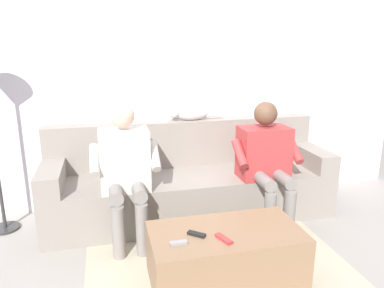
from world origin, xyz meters
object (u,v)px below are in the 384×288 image
at_px(coffee_table, 225,255).
at_px(person_right_seated, 125,166).
at_px(remote_red, 224,239).
at_px(remote_black, 196,234).
at_px(couch, 190,184).
at_px(cat_on_backrest, 189,113).
at_px(remote_gray, 178,243).
at_px(person_left_seated, 266,157).

bearing_deg(coffee_table, person_right_seated, -50.26).
distance_m(coffee_table, remote_red, 0.23).
height_order(remote_red, remote_black, same).
bearing_deg(coffee_table, couch, -90.00).
height_order(couch, coffee_table, couch).
relative_size(cat_on_backrest, remote_red, 3.86).
distance_m(coffee_table, cat_on_backrest, 1.51).
bearing_deg(remote_black, person_right_seated, -21.27).
distance_m(remote_red, remote_gray, 0.30).
xyz_separation_m(person_right_seated, remote_red, (-0.56, 0.86, -0.26)).
xyz_separation_m(person_right_seated, remote_gray, (-0.27, 0.84, -0.26)).
height_order(person_left_seated, remote_gray, person_left_seated).
height_order(person_left_seated, cat_on_backrest, person_left_seated).
height_order(couch, person_right_seated, person_right_seated).
bearing_deg(person_right_seated, remote_black, 118.14).
bearing_deg(person_right_seated, remote_red, 123.26).
distance_m(couch, remote_red, 1.19).
relative_size(person_right_seated, cat_on_backrest, 2.11).
bearing_deg(remote_gray, person_right_seated, -72.35).
height_order(couch, cat_on_backrest, cat_on_backrest).
distance_m(couch, remote_gray, 1.22).
bearing_deg(remote_black, remote_red, -171.71).
bearing_deg(remote_gray, remote_red, 176.37).
bearing_deg(remote_red, remote_gray, 65.68).
height_order(person_right_seated, remote_red, person_right_seated).
bearing_deg(remote_gray, person_left_seated, -139.44).
relative_size(remote_red, remote_gray, 1.26).
distance_m(person_left_seated, remote_gray, 1.30).
height_order(coffee_table, person_left_seated, person_left_seated).
xyz_separation_m(cat_on_backrest, remote_black, (0.26, 1.33, -0.56)).
bearing_deg(couch, person_left_seated, 151.17).
height_order(coffee_table, cat_on_backrest, cat_on_backrest).
bearing_deg(remote_black, couch, -60.43).
distance_m(person_right_seated, remote_gray, 0.92).
bearing_deg(remote_gray, couch, -106.71).
distance_m(person_left_seated, remote_red, 1.11).
height_order(person_left_seated, remote_black, person_left_seated).
height_order(couch, person_left_seated, person_left_seated).
bearing_deg(person_left_seated, couch, -28.83).
relative_size(coffee_table, person_right_seated, 0.91).
xyz_separation_m(person_left_seated, remote_red, (0.67, 0.85, -0.25)).
bearing_deg(coffee_table, remote_black, 4.15).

